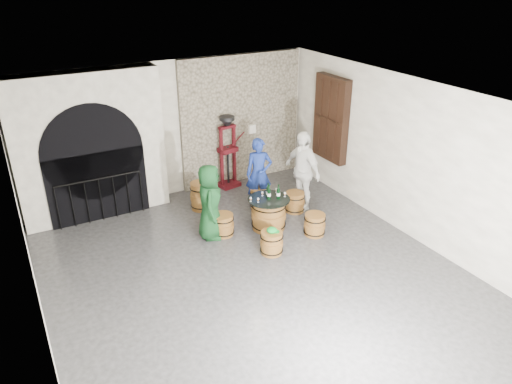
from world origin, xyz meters
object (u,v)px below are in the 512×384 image
barrel_stool_right (295,202)px  wine_bottle_right (268,191)px  person_green (210,202)px  wine_bottle_left (269,193)px  barrel_stool_far (260,198)px  barrel_stool_left (223,225)px  wine_bottle_center (278,193)px  corking_press (228,147)px  person_white (302,171)px  side_barrel (201,196)px  barrel_stool_near_left (272,243)px  person_blue (259,173)px  barrel_stool_near_right (315,225)px  barrel_table (269,214)px

barrel_stool_right → wine_bottle_right: size_ratio=1.43×
person_green → wine_bottle_left: person_green is taller
barrel_stool_far → barrel_stool_left: bearing=-150.1°
barrel_stool_left → wine_bottle_center: 1.32m
corking_press → person_white: bearing=-74.0°
wine_bottle_right → side_barrel: size_ratio=0.50×
barrel_stool_far → barrel_stool_near_left: bearing=-112.4°
person_green → person_blue: bearing=-40.3°
barrel_stool_near_left → corking_press: corking_press is taller
barrel_stool_far → person_blue: size_ratio=0.28×
wine_bottle_center → barrel_stool_far: bearing=83.0°
person_green → wine_bottle_left: bearing=-78.5°
person_white → corking_press: size_ratio=1.01×
wine_bottle_center → wine_bottle_right: size_ratio=1.00×
barrel_stool_near_right → barrel_stool_far: bearing=103.6°
barrel_table → wine_bottle_left: bearing=-112.1°
corking_press → wine_bottle_left: bearing=-105.5°
barrel_stool_near_right → person_blue: person_blue is taller
barrel_table → corking_press: corking_press is taller
barrel_stool_near_right → wine_bottle_right: 1.19m
barrel_stool_far → wine_bottle_right: 1.07m
wine_bottle_right → person_green: bearing=171.6°
barrel_table → barrel_stool_near_left: (-0.44, -0.88, -0.11)m
barrel_stool_right → wine_bottle_left: bearing=-157.1°
barrel_table → wine_bottle_left: (-0.00, -0.00, 0.48)m
person_blue → corking_press: bearing=118.9°
barrel_stool_right → person_blue: (-0.58, 0.63, 0.59)m
barrel_stool_near_right → barrel_stool_left: bearing=151.4°
barrel_stool_left → person_green: 0.62m
side_barrel → corking_press: 1.56m
barrel_stool_left → barrel_stool_near_right: size_ratio=1.00×
barrel_stool_near_left → corking_press: (0.64, 3.22, 0.83)m
person_blue → side_barrel: (-1.23, 0.51, -0.50)m
barrel_stool_right → wine_bottle_left: (-0.91, -0.38, 0.59)m
person_blue → corking_press: (-0.13, 1.34, 0.24)m
person_green → barrel_stool_far: bearing=-42.2°
barrel_table → barrel_stool_near_left: size_ratio=1.91×
barrel_stool_far → person_green: 1.75m
person_blue → barrel_stool_far: bearing=-84.6°
side_barrel → corking_press: (1.10, 0.82, 0.74)m
barrel_stool_near_left → wine_bottle_center: bearing=52.0°
wine_bottle_left → side_barrel: wine_bottle_left is taller
barrel_stool_left → barrel_stool_near_right: bearing=-28.6°
barrel_stool_right → barrel_stool_near_right: bearing=-101.0°
wine_bottle_right → side_barrel: (-0.93, 1.44, -0.50)m
barrel_stool_near_right → person_green: (-1.92, 0.96, 0.56)m
wine_bottle_center → barrel_stool_right: bearing=32.4°
barrel_table → wine_bottle_right: size_ratio=2.74×
side_barrel → barrel_stool_far: bearing=-25.9°
person_white → barrel_stool_right: bearing=-74.6°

